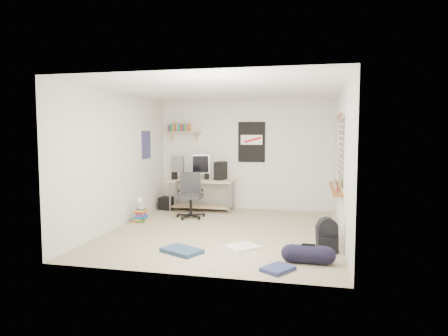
% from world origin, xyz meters
% --- Properties ---
extents(floor, '(4.00, 4.50, 0.01)m').
position_xyz_m(floor, '(0.00, 0.00, -0.01)').
color(floor, gray).
rests_on(floor, ground).
extents(ceiling, '(4.00, 4.50, 0.01)m').
position_xyz_m(ceiling, '(0.00, 0.00, 2.50)').
color(ceiling, white).
rests_on(ceiling, ground).
extents(back_wall, '(4.00, 0.01, 2.50)m').
position_xyz_m(back_wall, '(0.00, 2.25, 1.25)').
color(back_wall, silver).
rests_on(back_wall, ground).
extents(left_wall, '(0.01, 4.50, 2.50)m').
position_xyz_m(left_wall, '(-2.00, 0.00, 1.25)').
color(left_wall, silver).
rests_on(left_wall, ground).
extents(right_wall, '(0.01, 4.50, 2.50)m').
position_xyz_m(right_wall, '(2.00, 0.00, 1.25)').
color(right_wall, silver).
rests_on(right_wall, ground).
extents(desk, '(1.49, 0.70, 0.67)m').
position_xyz_m(desk, '(-0.91, 1.81, 0.36)').
color(desk, tan).
rests_on(desk, floor).
extents(monitor_left, '(0.37, 0.25, 0.41)m').
position_xyz_m(monitor_left, '(-1.55, 2.00, 0.87)').
color(monitor_left, '#959599').
rests_on(monitor_left, desk).
extents(monitor_right, '(0.41, 0.21, 0.44)m').
position_xyz_m(monitor_right, '(-0.98, 2.00, 0.89)').
color(monitor_right, '#A2A2A7').
rests_on(monitor_right, desk).
extents(pc_tower, '(0.23, 0.43, 0.43)m').
position_xyz_m(pc_tower, '(-0.52, 2.00, 0.88)').
color(pc_tower, black).
rests_on(pc_tower, desk).
extents(keyboard, '(0.46, 0.21, 0.02)m').
position_xyz_m(keyboard, '(-1.29, 1.55, 0.68)').
color(keyboard, black).
rests_on(keyboard, desk).
extents(speaker_left, '(0.13, 0.13, 0.20)m').
position_xyz_m(speaker_left, '(-1.55, 1.74, 0.77)').
color(speaker_left, black).
rests_on(speaker_left, desk).
extents(speaker_right, '(0.08, 0.08, 0.16)m').
position_xyz_m(speaker_right, '(-0.83, 1.92, 0.75)').
color(speaker_right, black).
rests_on(speaker_right, desk).
extents(office_chair, '(0.77, 0.77, 0.94)m').
position_xyz_m(office_chair, '(-0.93, 0.98, 0.49)').
color(office_chair, '#27272A').
rests_on(office_chair, floor).
extents(wall_shelf, '(0.80, 0.22, 0.24)m').
position_xyz_m(wall_shelf, '(-1.45, 2.14, 1.78)').
color(wall_shelf, tan).
rests_on(wall_shelf, back_wall).
extents(poster_back_wall, '(0.62, 0.03, 0.92)m').
position_xyz_m(poster_back_wall, '(0.15, 2.23, 1.55)').
color(poster_back_wall, black).
rests_on(poster_back_wall, back_wall).
extents(poster_left_wall, '(0.02, 0.42, 0.60)m').
position_xyz_m(poster_left_wall, '(-1.99, 1.20, 1.50)').
color(poster_left_wall, navy).
rests_on(poster_left_wall, left_wall).
extents(window, '(0.10, 1.50, 1.26)m').
position_xyz_m(window, '(1.95, 0.30, 1.45)').
color(window, brown).
rests_on(window, right_wall).
extents(baseboard_heater, '(0.08, 2.50, 0.18)m').
position_xyz_m(baseboard_heater, '(1.96, 0.30, 0.09)').
color(baseboard_heater, '#B7B2A8').
rests_on(baseboard_heater, floor).
extents(backpack, '(0.34, 0.30, 0.40)m').
position_xyz_m(backpack, '(1.75, -0.86, 0.20)').
color(backpack, black).
rests_on(backpack, floor).
extents(duffel_bag, '(0.25, 0.25, 0.49)m').
position_xyz_m(duffel_bag, '(1.49, -1.47, 0.14)').
color(duffel_bag, black).
rests_on(duffel_bag, floor).
extents(tshirt, '(0.58, 0.58, 0.04)m').
position_xyz_m(tshirt, '(0.50, -0.96, 0.02)').
color(tshirt, silver).
rests_on(tshirt, floor).
extents(jeans_a, '(0.68, 0.59, 0.06)m').
position_xyz_m(jeans_a, '(-0.33, -1.38, 0.03)').
color(jeans_a, navy).
rests_on(jeans_a, floor).
extents(jeans_b, '(0.47, 0.49, 0.05)m').
position_xyz_m(jeans_b, '(1.11, -1.85, 0.03)').
color(jeans_b, navy).
rests_on(jeans_b, floor).
extents(book_stack, '(0.53, 0.47, 0.30)m').
position_xyz_m(book_stack, '(-1.75, 0.36, 0.15)').
color(book_stack, olive).
rests_on(book_stack, floor).
extents(desk_lamp, '(0.20, 0.24, 0.21)m').
position_xyz_m(desk_lamp, '(-1.73, 0.34, 0.38)').
color(desk_lamp, white).
rests_on(desk_lamp, book_stack).
extents(subwoofer, '(0.30, 0.30, 0.30)m').
position_xyz_m(subwoofer, '(-1.75, 1.73, 0.14)').
color(subwoofer, black).
rests_on(subwoofer, floor).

